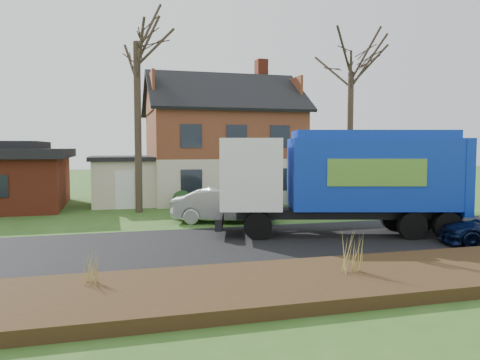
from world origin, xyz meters
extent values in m
plane|color=#2B531B|center=(0.00, 0.00, 0.00)|extent=(120.00, 120.00, 0.00)
cube|color=black|center=(0.00, 0.00, 0.01)|extent=(80.00, 7.00, 0.02)
cube|color=black|center=(0.00, -5.30, 0.15)|extent=(80.00, 3.50, 0.30)
cube|color=beige|center=(2.00, 14.00, 1.35)|extent=(9.00, 7.50, 2.70)
cube|color=#5E2B1A|center=(2.00, 14.00, 4.10)|extent=(9.00, 7.50, 2.80)
cube|color=maroon|center=(5.00, 15.00, 8.46)|extent=(0.70, 0.90, 1.60)
cube|color=beige|center=(-4.20, 13.50, 1.30)|extent=(3.50, 5.50, 2.60)
cube|color=black|center=(-4.20, 13.50, 2.72)|extent=(3.90, 5.90, 0.24)
cylinder|color=black|center=(0.24, 0.68, 0.51)|extent=(1.08, 0.61, 1.03)
cylinder|color=black|center=(0.79, 2.68, 0.51)|extent=(1.08, 0.61, 1.03)
cylinder|color=black|center=(5.67, -0.82, 0.51)|extent=(1.08, 0.61, 1.03)
cylinder|color=black|center=(6.23, 1.19, 0.51)|extent=(1.08, 0.61, 1.03)
cylinder|color=black|center=(6.91, -1.16, 0.51)|extent=(1.08, 0.61, 1.03)
cylinder|color=black|center=(7.46, 0.85, 0.51)|extent=(1.08, 0.61, 1.03)
cube|color=black|center=(3.85, 0.76, 0.84)|extent=(8.51, 3.40, 0.35)
cube|color=white|center=(0.28, 1.74, 2.37)|extent=(2.85, 2.99, 2.67)
cube|color=black|center=(-0.77, 2.03, 2.52)|extent=(0.65, 2.12, 0.89)
cube|color=black|center=(-0.87, 2.06, 0.54)|extent=(0.89, 2.45, 0.44)
cube|color=#0E30AA|center=(4.76, 0.51, 2.37)|extent=(6.66, 4.03, 2.67)
cube|color=#0E30AA|center=(4.76, 0.51, 3.86)|extent=(6.30, 3.67, 0.30)
cube|color=#0E30AA|center=(7.86, -0.34, 2.27)|extent=(1.00, 2.52, 2.87)
cube|color=#5B9631|center=(4.28, -0.66, 2.47)|extent=(3.44, 0.98, 0.99)
cube|color=#5B9631|center=(4.95, 1.76, 2.47)|extent=(3.44, 0.98, 0.99)
imported|color=#9B9EA2|center=(-0.01, 4.89, 0.76)|extent=(4.90, 2.90, 1.53)
cylinder|color=#3D3024|center=(-3.52, 9.24, 4.37)|extent=(0.36, 0.36, 8.74)
cylinder|color=#403026|center=(9.49, 10.90, 4.01)|extent=(0.37, 0.37, 8.02)
cylinder|color=#3D3324|center=(3.79, 22.24, 3.81)|extent=(0.29, 0.29, 7.62)
cone|color=#9E8A45|center=(-5.30, -4.53, 0.70)|extent=(0.04, 0.04, 0.79)
cone|color=#9E8A45|center=(-5.43, -4.53, 0.70)|extent=(0.04, 0.04, 0.79)
cone|color=#9E8A45|center=(-5.17, -4.53, 0.70)|extent=(0.04, 0.04, 0.79)
cone|color=#9E8A45|center=(-5.30, -4.43, 0.70)|extent=(0.04, 0.04, 0.79)
cone|color=#9E8A45|center=(-5.30, -4.64, 0.70)|extent=(0.04, 0.04, 0.79)
cone|color=#A28F47|center=(0.75, -5.29, 0.81)|extent=(0.04, 0.04, 1.01)
cone|color=#A28F47|center=(0.59, -5.29, 0.81)|extent=(0.04, 0.04, 1.01)
cone|color=#A28F47|center=(0.91, -5.29, 0.81)|extent=(0.04, 0.04, 1.01)
cone|color=#A28F47|center=(0.75, -5.16, 0.81)|extent=(0.04, 0.04, 1.01)
cone|color=#A28F47|center=(0.75, -5.42, 0.81)|extent=(0.04, 0.04, 1.01)
camera|label=1|loc=(-4.87, -15.43, 3.37)|focal=35.00mm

